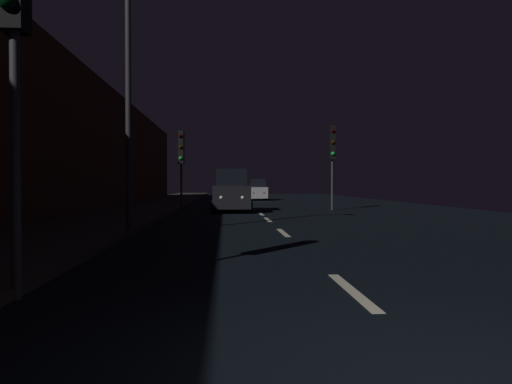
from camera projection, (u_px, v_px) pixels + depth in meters
ground at (254, 208)px, 27.68m from camera, size 25.55×84.00×0.02m
sidewalk_left at (144, 207)px, 27.25m from camera, size 4.40×84.00×0.15m
building_facade_left at (81, 140)px, 23.52m from camera, size 0.80×63.00×7.49m
lane_centerline at (262, 215)px, 21.50m from camera, size 0.16×30.53×0.01m
traffic_light_far_right at (332, 149)px, 25.70m from camera, size 0.31×0.46×4.76m
traffic_light_far_left at (181, 153)px, 26.24m from camera, size 0.34×0.47×4.53m
streetlamp_overhead at (143, 50)px, 12.93m from camera, size 1.70×0.44×8.07m
car_approaching_headlights at (231, 192)px, 24.35m from camera, size 2.08×4.49×2.26m
car_distant_taillights at (257, 190)px, 41.78m from camera, size 1.79×3.89×1.96m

